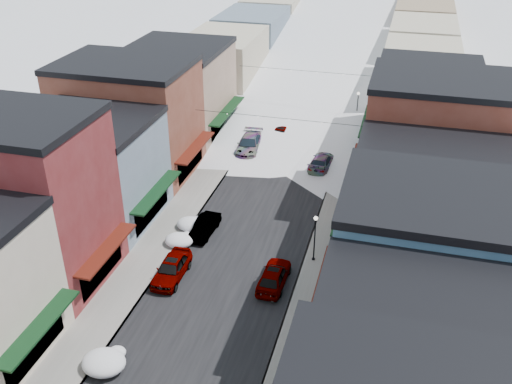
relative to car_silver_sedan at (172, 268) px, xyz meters
The scene contains 27 objects.
road 37.59m from the car_silver_sedan, 84.10° to the left, with size 10.00×160.00×0.01m, color black.
sidewalk_left 37.49m from the car_silver_sedan, 94.19° to the left, with size 3.20×160.00×0.15m, color gray.
sidewalk_right 38.82m from the car_silver_sedan, 74.37° to the left, with size 3.20×160.00×0.15m, color gray.
curb_left 37.41m from the car_silver_sedan, 91.82° to the left, with size 0.10×160.00×0.15m, color slate.
curb_right 38.43m from the car_silver_sedan, 76.59° to the left, with size 0.10×160.00×0.15m, color slate.
bldg_l_brick_near 11.45m from the car_silver_sedan, 167.83° to the right, with size 12.30×8.20×12.50m.
bldg_l_grayblue 11.90m from the car_silver_sedan, 145.64° to the left, with size 11.30×9.20×9.00m.
bldg_l_brick_far 19.12m from the car_silver_sedan, 123.89° to the left, with size 13.30×9.20×11.00m.
bldg_l_tan 27.37m from the car_silver_sedan, 110.19° to the left, with size 11.30×11.20×10.00m.
bldg_r_blue 17.70m from the car_silver_sedan, ahead, with size 11.30×9.20×10.50m.
bldg_r_cream 19.40m from the car_silver_sedan, 22.81° to the left, with size 12.30×9.20×9.00m.
bldg_r_brick_far 24.88m from the car_silver_sedan, 42.22° to the left, with size 13.30×9.20×11.50m.
bldg_r_tan 31.66m from the car_silver_sedan, 57.12° to the left, with size 11.30×11.20×9.50m.
distant_blocks 60.59m from the car_silver_sedan, 86.34° to the left, with size 34.00×55.00×8.00m.
overhead_cables 25.75m from the car_silver_sedan, 81.18° to the left, with size 16.40×15.04×0.04m.
car_silver_sedan is the anchor object (origin of this frame).
car_dark_hatch 6.14m from the car_silver_sedan, 86.63° to the left, with size 1.43×4.09×1.35m, color black.
car_silver_wagon 22.43m from the car_silver_sedan, 91.12° to the left, with size 2.36×5.81×1.69m, color gray.
car_gray_suv 7.44m from the car_silver_sedan, ahead, with size 1.82×4.52×1.54m, color gray.
car_black_sedan 21.90m from the car_silver_sedan, 69.61° to the left, with size 2.03×5.00×1.45m, color black.
car_lane_silver 26.26m from the car_silver_sedan, 85.49° to the left, with size 1.81×4.51×1.54m, color gray.
car_lane_white 50.64m from the car_silver_sedan, 84.01° to the left, with size 2.50×5.42×1.51m, color silver.
streetlamp_near 10.84m from the car_silver_sedan, 25.87° to the left, with size 0.32×0.32×3.83m.
streetlamp_far 33.87m from the car_silver_sedan, 73.26° to the left, with size 0.34×0.34×4.09m.
snow_pile_near 9.29m from the car_silver_sedan, 92.60° to the right, with size 2.67×2.84×1.13m.
snow_pile_mid 4.21m from the car_silver_sedan, 104.09° to the left, with size 2.27×2.60×0.96m.
snow_pile_far 6.67m from the car_silver_sedan, 98.82° to the left, with size 2.26×2.59×0.96m.
Camera 1 is at (10.76, -8.10, 25.65)m, focal length 40.00 mm.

